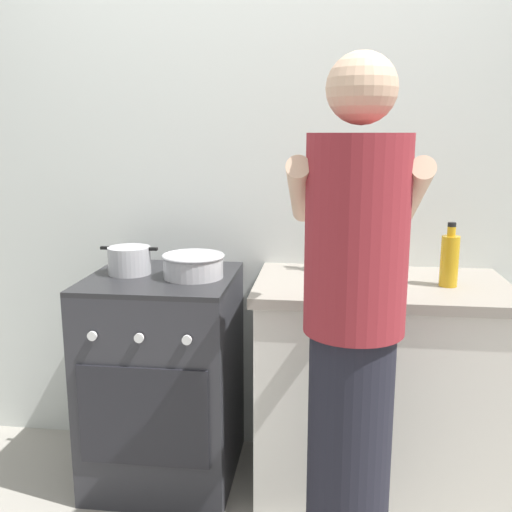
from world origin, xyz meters
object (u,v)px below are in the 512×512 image
at_px(stove_range, 164,377).
at_px(spice_bottle, 401,273).
at_px(pot, 129,260).
at_px(utensil_crock, 330,247).
at_px(oil_bottle, 450,260).
at_px(mixing_bowl, 193,265).
at_px(person, 353,343).

xyz_separation_m(stove_range, spice_bottle, (0.97, 0.01, 0.49)).
xyz_separation_m(stove_range, pot, (-0.14, 0.02, 0.51)).
distance_m(utensil_crock, oil_bottle, 0.50).
relative_size(stove_range, spice_bottle, 11.53).
relative_size(utensil_crock, oil_bottle, 1.31).
xyz_separation_m(stove_range, mixing_bowl, (0.14, -0.01, 0.50)).
bearing_deg(stove_range, oil_bottle, -1.30).
relative_size(stove_range, mixing_bowl, 3.50).
xyz_separation_m(spice_bottle, person, (-0.21, -0.60, -0.08)).
height_order(mixing_bowl, utensil_crock, utensil_crock).
height_order(pot, oil_bottle, oil_bottle).
distance_m(pot, utensil_crock, 0.85).
bearing_deg(spice_bottle, mixing_bowl, -179.03).
relative_size(pot, spice_bottle, 3.12).
relative_size(oil_bottle, person, 0.15).
bearing_deg(spice_bottle, pot, 179.17).
distance_m(mixing_bowl, oil_bottle, 1.01).
bearing_deg(person, spice_bottle, 70.73).
bearing_deg(utensil_crock, stove_range, -165.72).
xyz_separation_m(mixing_bowl, oil_bottle, (1.01, -0.02, 0.05)).
bearing_deg(spice_bottle, stove_range, -179.64).
xyz_separation_m(utensil_crock, oil_bottle, (0.45, -0.20, 0.00)).
height_order(pot, mixing_bowl, pot).
distance_m(pot, person, 1.10).
bearing_deg(pot, utensil_crock, 10.48).
bearing_deg(mixing_bowl, person, -43.28).
bearing_deg(person, pot, 145.66).
height_order(utensil_crock, oil_bottle, utensil_crock).
distance_m(mixing_bowl, spice_bottle, 0.83).
xyz_separation_m(utensil_crock, person, (0.07, -0.77, -0.14)).
bearing_deg(oil_bottle, pot, 177.85).
distance_m(oil_bottle, person, 0.70).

